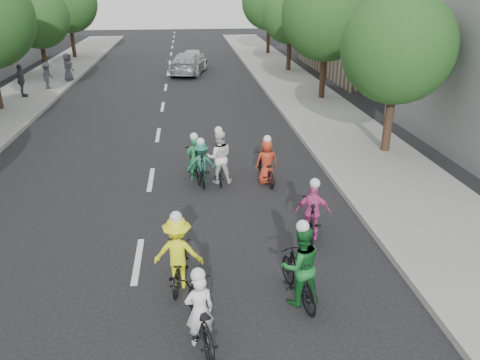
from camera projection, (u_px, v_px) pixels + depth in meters
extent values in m
plane|color=black|center=(138.00, 261.00, 11.09)|extent=(120.00, 120.00, 0.00)
cube|color=#999993|center=(12.00, 138.00, 19.58)|extent=(0.18, 80.00, 0.18)
cube|color=gray|center=(338.00, 127.00, 21.04)|extent=(4.00, 80.00, 0.15)
cube|color=#999993|center=(295.00, 128.00, 20.83)|extent=(0.18, 80.00, 0.18)
cube|color=gray|center=(392.00, 14.00, 33.14)|extent=(10.00, 14.00, 8.00)
cylinder|color=black|center=(45.00, 61.00, 31.76)|extent=(0.32, 0.32, 2.27)
sphere|color=#2B541C|center=(38.00, 17.00, 30.65)|extent=(4.00, 4.00, 4.00)
cylinder|color=black|center=(73.00, 44.00, 39.95)|extent=(0.32, 0.32, 2.48)
sphere|color=#2B541C|center=(68.00, 3.00, 38.67)|extent=(4.80, 4.80, 4.80)
cylinder|color=black|center=(388.00, 125.00, 17.60)|extent=(0.32, 0.32, 2.27)
sphere|color=#2B541C|center=(398.00, 47.00, 16.49)|extent=(4.00, 4.00, 4.00)
cylinder|color=black|center=(323.00, 78.00, 25.79)|extent=(0.32, 0.32, 2.48)
sphere|color=#2B541C|center=(327.00, 15.00, 24.51)|extent=(4.80, 4.80, 4.80)
cylinder|color=black|center=(289.00, 56.00, 34.07)|extent=(0.32, 0.32, 2.27)
sphere|color=#2B541C|center=(290.00, 15.00, 32.96)|extent=(4.00, 4.00, 4.00)
cylinder|color=black|center=(268.00, 40.00, 42.26)|extent=(0.32, 0.32, 2.48)
sphere|color=#2B541C|center=(269.00, 2.00, 40.98)|extent=(4.80, 4.80, 4.80)
imported|color=black|center=(200.00, 317.00, 8.48)|extent=(1.03, 2.02, 1.01)
imported|color=white|center=(199.00, 310.00, 8.30)|extent=(0.59, 0.44, 1.45)
sphere|color=silver|center=(198.00, 275.00, 8.01)|extent=(0.26, 0.26, 0.26)
imported|color=black|center=(298.00, 277.00, 9.58)|extent=(0.80, 1.82, 1.06)
imported|color=#166527|center=(300.00, 266.00, 9.36)|extent=(0.95, 0.80, 1.74)
sphere|color=silver|center=(303.00, 226.00, 9.01)|extent=(0.26, 0.26, 0.26)
imported|color=black|center=(179.00, 266.00, 10.13)|extent=(0.80, 1.69, 0.85)
imported|color=#F6FF1C|center=(178.00, 253.00, 9.89)|extent=(1.14, 0.76, 1.65)
sphere|color=silver|center=(176.00, 217.00, 9.56)|extent=(0.26, 0.26, 0.26)
imported|color=black|center=(311.00, 218.00, 11.97)|extent=(0.84, 1.81, 1.05)
imported|color=#DC4D9C|center=(313.00, 212.00, 11.79)|extent=(0.95, 0.55, 1.52)
sphere|color=silver|center=(315.00, 183.00, 11.48)|extent=(0.26, 0.26, 0.26)
imported|color=black|center=(266.00, 169.00, 15.32)|extent=(0.81, 1.81, 0.92)
imported|color=#B1331C|center=(267.00, 162.00, 15.12)|extent=(0.78, 0.55, 1.49)
sphere|color=silver|center=(267.00, 139.00, 14.82)|extent=(0.26, 0.26, 0.26)
imported|color=black|center=(195.00, 163.00, 15.54)|extent=(0.79, 1.87, 1.09)
imported|color=#227E41|center=(195.00, 159.00, 15.37)|extent=(0.59, 0.44, 1.49)
sphere|color=silver|center=(194.00, 137.00, 15.07)|extent=(0.26, 0.26, 0.26)
imported|color=black|center=(219.00, 169.00, 15.40)|extent=(0.55, 1.57, 0.82)
imported|color=white|center=(219.00, 157.00, 15.13)|extent=(0.86, 0.67, 1.76)
sphere|color=silver|center=(219.00, 130.00, 14.78)|extent=(0.26, 0.26, 0.26)
imported|color=black|center=(201.00, 167.00, 15.24)|extent=(0.61, 1.80, 1.06)
imported|color=#22684F|center=(201.00, 163.00, 15.08)|extent=(0.95, 0.59, 1.42)
sphere|color=silver|center=(201.00, 142.00, 14.79)|extent=(0.26, 0.26, 0.26)
imported|color=#B5B5BA|center=(188.00, 63.00, 33.45)|extent=(3.12, 5.52, 1.51)
imported|color=silver|center=(193.00, 58.00, 36.10)|extent=(2.01, 4.31, 1.43)
imported|color=#4E4F5B|center=(47.00, 76.00, 28.08)|extent=(0.79, 1.11, 1.56)
imported|color=#4C4A57|center=(21.00, 81.00, 26.02)|extent=(0.66, 1.13, 1.80)
imported|color=#43444F|center=(68.00, 67.00, 30.29)|extent=(0.80, 0.99, 1.76)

